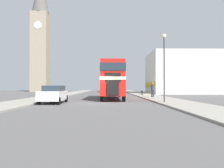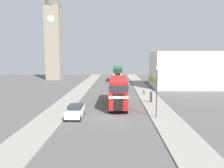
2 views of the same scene
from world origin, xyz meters
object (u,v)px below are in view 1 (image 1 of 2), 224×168
(church_tower, at_px, (40,28))
(bus_distant, at_px, (110,82))
(double_decker_bus, at_px, (112,78))
(pedestrian_walking, at_px, (153,89))
(car_parked_near, at_px, (54,94))
(bicycle_on_pavement, at_px, (142,93))
(street_lamp, at_px, (164,57))

(church_tower, bearing_deg, bus_distant, -13.56)
(double_decker_bus, bearing_deg, bus_distant, 89.92)
(church_tower, bearing_deg, pedestrian_walking, -54.27)
(double_decker_bus, relative_size, pedestrian_walking, 5.93)
(car_parked_near, bearing_deg, bicycle_on_pavement, 57.65)
(double_decker_bus, height_order, bus_distant, bus_distant)
(church_tower, bearing_deg, street_lamp, -60.82)
(bus_distant, distance_m, church_tower, 25.48)
(double_decker_bus, xyz_separation_m, bicycle_on_pavement, (4.95, 9.55, -1.95))
(pedestrian_walking, xyz_separation_m, bicycle_on_pavement, (-0.18, 7.55, -0.66))
(double_decker_bus, height_order, bicycle_on_pavement, double_decker_bus)
(pedestrian_walking, height_order, street_lamp, street_lamp)
(bus_distant, relative_size, pedestrian_walking, 5.22)
(pedestrian_walking, distance_m, bicycle_on_pavement, 7.58)
(double_decker_bus, bearing_deg, street_lamp, -56.30)
(car_parked_near, relative_size, bicycle_on_pavement, 2.26)
(pedestrian_walking, bearing_deg, street_lamp, -94.95)
(bus_distant, bearing_deg, church_tower, 166.44)
(bus_distant, height_order, church_tower, church_tower)
(street_lamp, bearing_deg, pedestrian_walking, 85.05)
(car_parked_near, bearing_deg, street_lamp, -1.25)
(double_decker_bus, xyz_separation_m, car_parked_near, (-5.14, -6.38, -1.64))
(car_parked_near, height_order, pedestrian_walking, pedestrian_walking)
(car_parked_near, bearing_deg, double_decker_bus, 51.13)
(bus_distant, height_order, street_lamp, street_lamp)
(double_decker_bus, relative_size, church_tower, 0.31)
(pedestrian_walking, relative_size, bicycle_on_pavement, 1.03)
(bus_distant, height_order, pedestrian_walking, bus_distant)
(double_decker_bus, bearing_deg, car_parked_near, -128.87)
(bicycle_on_pavement, distance_m, church_tower, 40.42)
(bus_distant, xyz_separation_m, street_lamp, (4.35, -38.27, 1.43))
(bus_distant, height_order, bicycle_on_pavement, bus_distant)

